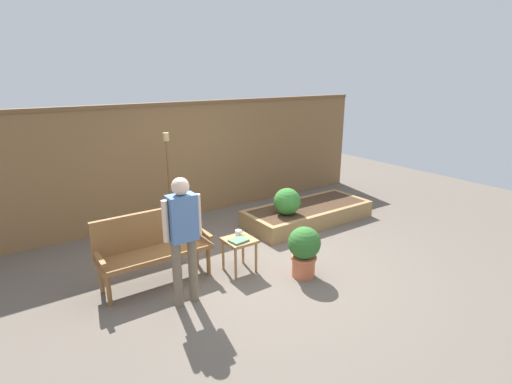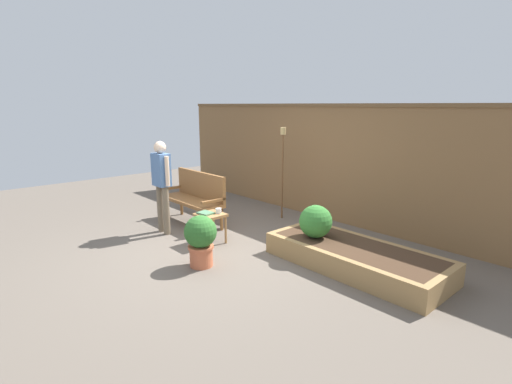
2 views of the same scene
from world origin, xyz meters
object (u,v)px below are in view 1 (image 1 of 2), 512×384
object	(u,v)px
cup_on_table	(239,233)
shrub_near_bench	(287,201)
book_on_table	(239,240)
potted_boxwood	(304,249)
person_by_bench	(183,231)
tiki_torch	(168,166)
garden_bench	(152,243)
side_table	(239,245)

from	to	relation	value
cup_on_table	shrub_near_bench	xyz separation A→B (m)	(1.40, 0.66, 0.01)
book_on_table	shrub_near_bench	bearing A→B (deg)	21.38
potted_boxwood	shrub_near_bench	world-z (taller)	shrub_near_bench
book_on_table	person_by_bench	size ratio (longest dim) A/B	0.15
book_on_table	person_by_bench	distance (m)	1.03
cup_on_table	tiki_torch	bearing A→B (deg)	99.53
shrub_near_bench	person_by_bench	xyz separation A→B (m)	(-2.41, -1.07, 0.40)
garden_bench	potted_boxwood	world-z (taller)	garden_bench
potted_boxwood	shrub_near_bench	size ratio (longest dim) A/B	1.52
garden_bench	shrub_near_bench	distance (m)	2.55
garden_bench	book_on_table	distance (m)	1.13
garden_bench	person_by_bench	xyz separation A→B (m)	(0.12, -0.73, 0.39)
potted_boxwood	shrub_near_bench	bearing A→B (deg)	59.21
potted_boxwood	shrub_near_bench	distance (m)	1.62
person_by_bench	garden_bench	bearing A→B (deg)	99.30
garden_bench	shrub_near_bench	size ratio (longest dim) A/B	3.09
cup_on_table	person_by_bench	xyz separation A→B (m)	(-1.01, -0.42, 0.41)
book_on_table	side_table	bearing A→B (deg)	43.81
side_table	tiki_torch	bearing A→B (deg)	97.07
shrub_near_bench	tiki_torch	distance (m)	2.09
cup_on_table	book_on_table	size ratio (longest dim) A/B	0.54
side_table	potted_boxwood	xyz separation A→B (m)	(0.64, -0.61, 0.00)
side_table	shrub_near_bench	xyz separation A→B (m)	(1.46, 0.77, 0.14)
potted_boxwood	shrub_near_bench	xyz separation A→B (m)	(0.82, 1.38, 0.13)
tiki_torch	garden_bench	bearing A→B (deg)	-120.98
cup_on_table	book_on_table	world-z (taller)	cup_on_table
side_table	tiki_torch	world-z (taller)	tiki_torch
side_table	book_on_table	xyz separation A→B (m)	(-0.05, -0.06, 0.10)
garden_bench	cup_on_table	world-z (taller)	garden_bench
tiki_torch	shrub_near_bench	bearing A→B (deg)	-31.98
shrub_near_bench	book_on_table	bearing A→B (deg)	-151.22
book_on_table	garden_bench	bearing A→B (deg)	147.16
cup_on_table	person_by_bench	distance (m)	1.17
cup_on_table	tiki_torch	distance (m)	1.86
cup_on_table	person_by_bench	bearing A→B (deg)	-157.58
book_on_table	tiki_torch	size ratio (longest dim) A/B	0.13
garden_bench	book_on_table	size ratio (longest dim) A/B	6.28
garden_bench	book_on_table	world-z (taller)	garden_bench
shrub_near_bench	person_by_bench	world-z (taller)	person_by_bench
person_by_bench	potted_boxwood	bearing A→B (deg)	-11.10
side_table	person_by_bench	xyz separation A→B (m)	(-0.95, -0.30, 0.54)
potted_boxwood	person_by_bench	world-z (taller)	person_by_bench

